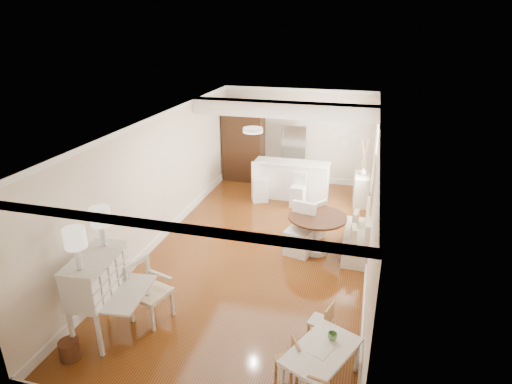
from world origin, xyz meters
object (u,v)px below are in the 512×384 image
at_px(fridge, 305,156).
at_px(kids_table, 321,366).
at_px(kids_chair_a, 287,361).
at_px(bar_stool_left, 260,182).
at_px(wicker_basket, 70,350).
at_px(pantry_cabinet, 244,143).
at_px(sideboard, 361,189).
at_px(gustavian_armchair, 150,292).
at_px(slip_chair_near, 299,230).
at_px(slip_chair_far, 312,218).
at_px(bar_stool_right, 298,190).
at_px(breakfast_counter, 292,180).
at_px(secretary_bureau, 99,296).
at_px(kids_chair_b, 320,321).
at_px(dining_table, 316,234).

bearing_deg(fridge, kids_table, -79.22).
bearing_deg(kids_table, kids_chair_a, -173.25).
bearing_deg(bar_stool_left, wicker_basket, -122.21).
bearing_deg(pantry_cabinet, sideboard, -15.79).
bearing_deg(sideboard, gustavian_armchair, -121.96).
xyz_separation_m(gustavian_armchair, kids_chair_a, (2.39, -0.69, -0.22)).
distance_m(wicker_basket, kids_table, 3.61).
bearing_deg(bar_stool_left, pantry_cabinet, 99.01).
distance_m(slip_chair_near, fridge, 4.09).
height_order(slip_chair_far, pantry_cabinet, pantry_cabinet).
xyz_separation_m(kids_chair_a, bar_stool_right, (-0.88, 5.87, 0.15)).
xyz_separation_m(slip_chair_far, pantry_cabinet, (-2.59, 3.28, 0.69)).
xyz_separation_m(slip_chair_far, bar_stool_left, (-1.67, 1.76, 0.07)).
xyz_separation_m(kids_chair_a, sideboard, (0.72, 6.51, 0.10)).
relative_size(wicker_basket, breakfast_counter, 0.14).
relative_size(secretary_bureau, kids_chair_b, 2.10).
relative_size(secretary_bureau, breakfast_counter, 0.67).
xyz_separation_m(kids_chair_a, pantry_cabinet, (-2.86, 7.52, 0.85)).
xyz_separation_m(kids_chair_b, sideboard, (0.38, 5.59, 0.08)).
xyz_separation_m(wicker_basket, bar_stool_right, (2.24, 6.32, 0.30)).
height_order(secretary_bureau, breakfast_counter, secretary_bureau).
distance_m(bar_stool_left, bar_stool_right, 1.08).
distance_m(bar_stool_right, pantry_cabinet, 2.67).
distance_m(secretary_bureau, fridge, 7.60).
distance_m(wicker_basket, bar_stool_left, 6.57).
xyz_separation_m(bar_stool_right, pantry_cabinet, (-1.98, 1.65, 0.70)).
xyz_separation_m(slip_chair_near, bar_stool_left, (-1.52, 2.55, -0.01)).
xyz_separation_m(gustavian_armchair, pantry_cabinet, (-0.47, 6.84, 0.63)).
bearing_deg(sideboard, kids_table, -96.20).
distance_m(kids_chair_a, slip_chair_far, 4.25).
bearing_deg(pantry_cabinet, gustavian_armchair, -86.07).
xyz_separation_m(kids_chair_a, slip_chair_far, (-0.27, 4.24, 0.16)).
bearing_deg(kids_chair_b, kids_table, 24.34).
xyz_separation_m(dining_table, slip_chair_near, (-0.34, -0.15, 0.13)).
xyz_separation_m(wicker_basket, fridge, (2.16, 7.95, 0.75)).
distance_m(dining_table, bar_stool_right, 2.40).
distance_m(secretary_bureau, slip_chair_near, 4.15).
distance_m(kids_chair_b, slip_chair_near, 2.65).
distance_m(dining_table, breakfast_counter, 3.04).
relative_size(kids_table, slip_chair_far, 1.20).
relative_size(slip_chair_far, bar_stool_right, 1.03).
bearing_deg(bar_stool_right, secretary_bureau, -105.05).
bearing_deg(bar_stool_right, slip_chair_far, -64.58).
xyz_separation_m(gustavian_armchair, kids_table, (2.85, -0.63, -0.24)).
xyz_separation_m(breakfast_counter, pantry_cabinet, (-1.70, 1.08, 0.63)).
distance_m(kids_chair_b, fridge, 6.72).
bearing_deg(wicker_basket, pantry_cabinet, 88.13).
height_order(kids_chair_b, slip_chair_far, slip_chair_far).
bearing_deg(slip_chair_far, bar_stool_left, -100.42).
xyz_separation_m(bar_stool_left, fridge, (0.99, 1.50, 0.37)).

